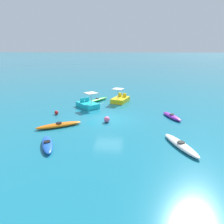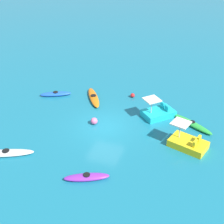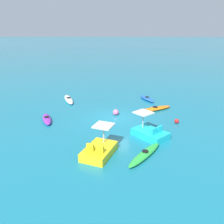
% 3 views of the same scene
% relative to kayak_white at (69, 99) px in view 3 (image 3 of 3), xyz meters
% --- Properties ---
extents(ground_plane, '(600.00, 600.00, 0.00)m').
position_rel_kayak_white_xyz_m(ground_plane, '(-4.89, -5.20, -0.16)').
color(ground_plane, '#19728C').
extents(kayak_white, '(3.53, 2.03, 0.37)m').
position_rel_kayak_white_xyz_m(kayak_white, '(0.00, 0.00, 0.00)').
color(kayak_white, white).
rests_on(kayak_white, ground_plane).
extents(kayak_green, '(3.29, 2.40, 0.37)m').
position_rel_kayak_white_xyz_m(kayak_green, '(-10.95, -7.33, -0.00)').
color(kayak_green, green).
rests_on(kayak_green, ground_plane).
extents(kayak_purple, '(2.68, 1.66, 0.37)m').
position_rel_kayak_white_xyz_m(kayak_purple, '(-5.76, 0.39, 0.00)').
color(kayak_purple, purple).
rests_on(kayak_purple, ground_plane).
extents(kayak_blue, '(2.67, 1.76, 0.37)m').
position_rel_kayak_white_xyz_m(kayak_blue, '(0.85, -8.36, 0.00)').
color(kayak_blue, blue).
rests_on(kayak_blue, ground_plane).
extents(kayak_orange, '(2.46, 3.40, 0.37)m').
position_rel_kayak_white_xyz_m(kayak_orange, '(-2.51, -8.84, -0.00)').
color(kayak_orange, orange).
rests_on(kayak_orange, ground_plane).
extents(pedal_boat_cyan, '(2.76, 2.76, 1.68)m').
position_rel_kayak_white_xyz_m(pedal_boat_cyan, '(-8.29, -7.85, 0.17)').
color(pedal_boat_cyan, '#19B7C6').
rests_on(pedal_boat_cyan, ground_plane).
extents(pedal_boat_yellow, '(2.74, 2.16, 1.68)m').
position_rel_kayak_white_xyz_m(pedal_boat_yellow, '(-10.94, -4.61, 0.17)').
color(pedal_boat_yellow, yellow).
rests_on(pedal_boat_yellow, ground_plane).
extents(buoy_pink, '(0.51, 0.51, 0.51)m').
position_rel_kayak_white_xyz_m(buoy_pink, '(-4.00, -5.23, 0.09)').
color(buoy_pink, pink).
rests_on(buoy_pink, ground_plane).
extents(buoy_red, '(0.37, 0.37, 0.37)m').
position_rel_kayak_white_xyz_m(buoy_red, '(-5.58, -10.23, 0.02)').
color(buoy_red, red).
rests_on(buoy_red, ground_plane).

